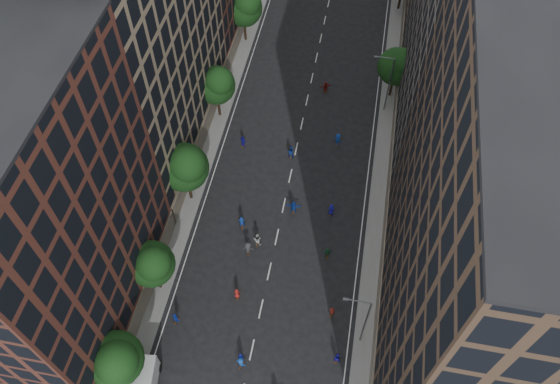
% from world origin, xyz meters
% --- Properties ---
extents(ground, '(240.00, 240.00, 0.00)m').
position_xyz_m(ground, '(0.00, 40.00, 0.00)').
color(ground, black).
rests_on(ground, ground).
extents(sidewalk_left, '(4.00, 105.00, 0.15)m').
position_xyz_m(sidewalk_left, '(-12.00, 47.50, 0.07)').
color(sidewalk_left, slate).
rests_on(sidewalk_left, ground).
extents(sidewalk_right, '(4.00, 105.00, 0.15)m').
position_xyz_m(sidewalk_right, '(12.00, 47.50, 0.07)').
color(sidewalk_right, slate).
rests_on(sidewalk_right, ground).
extents(bldg_left_a, '(14.00, 22.00, 30.00)m').
position_xyz_m(bldg_left_a, '(-19.00, 11.00, 15.00)').
color(bldg_left_a, '#542A20').
rests_on(bldg_left_a, ground).
extents(bldg_left_b, '(14.00, 26.00, 34.00)m').
position_xyz_m(bldg_left_b, '(-19.00, 35.00, 17.00)').
color(bldg_left_b, '#8E795D').
rests_on(bldg_left_b, ground).
extents(bldg_right_a, '(14.00, 30.00, 36.00)m').
position_xyz_m(bldg_right_a, '(19.00, 15.00, 18.00)').
color(bldg_right_a, '#4A3628').
rests_on(bldg_right_a, ground).
extents(bldg_right_b, '(14.00, 28.00, 33.00)m').
position_xyz_m(bldg_right_b, '(19.00, 44.00, 16.50)').
color(bldg_right_b, '#625950').
rests_on(bldg_right_b, ground).
extents(tree_left_0, '(5.20, 5.20, 8.83)m').
position_xyz_m(tree_left_0, '(-11.01, 3.85, 5.96)').
color(tree_left_0, black).
rests_on(tree_left_0, ground).
extents(tree_left_1, '(4.80, 4.80, 8.21)m').
position_xyz_m(tree_left_1, '(-11.02, 13.86, 5.55)').
color(tree_left_1, black).
rests_on(tree_left_1, ground).
extents(tree_left_2, '(5.60, 5.60, 9.45)m').
position_xyz_m(tree_left_2, '(-10.99, 25.83, 6.36)').
color(tree_left_2, black).
rests_on(tree_left_2, ground).
extents(tree_left_3, '(5.00, 5.00, 8.58)m').
position_xyz_m(tree_left_3, '(-11.02, 39.85, 5.82)').
color(tree_left_3, black).
rests_on(tree_left_3, ground).
extents(tree_left_4, '(5.40, 5.40, 9.08)m').
position_xyz_m(tree_left_4, '(-11.00, 55.84, 6.10)').
color(tree_left_4, black).
rests_on(tree_left_4, ground).
extents(tree_right_a, '(5.00, 5.00, 8.39)m').
position_xyz_m(tree_right_a, '(11.38, 47.85, 5.63)').
color(tree_right_a, black).
rests_on(tree_right_a, ground).
extents(streetlamp_near, '(2.64, 0.22, 9.06)m').
position_xyz_m(streetlamp_near, '(10.37, 12.00, 5.17)').
color(streetlamp_near, '#595B60').
rests_on(streetlamp_near, ground).
extents(streetlamp_far, '(2.64, 0.22, 9.06)m').
position_xyz_m(streetlamp_far, '(10.37, 45.00, 5.17)').
color(streetlamp_far, '#595B60').
rests_on(streetlamp_far, ground).
extents(skater_1, '(0.64, 0.51, 1.53)m').
position_xyz_m(skater_1, '(-0.83, 7.82, 0.77)').
color(skater_1, '#121B98').
rests_on(skater_1, ground).
extents(skater_2, '(0.79, 0.64, 1.54)m').
position_xyz_m(skater_2, '(8.50, 9.52, 0.77)').
color(skater_2, '#14118D').
rests_on(skater_2, ground).
extents(skater_3, '(1.18, 0.91, 1.61)m').
position_xyz_m(skater_3, '(-0.68, 7.26, 0.81)').
color(skater_3, '#164AB4').
rests_on(skater_3, ground).
extents(skater_4, '(1.09, 0.80, 1.72)m').
position_xyz_m(skater_4, '(-8.32, 10.51, 0.86)').
color(skater_4, '#1639B7').
rests_on(skater_4, ground).
extents(skater_6, '(0.81, 0.61, 1.49)m').
position_xyz_m(skater_6, '(-2.76, 14.42, 0.75)').
color(skater_6, '#AC231C').
rests_on(skater_6, ground).
extents(skater_7, '(0.63, 0.46, 1.60)m').
position_xyz_m(skater_7, '(7.41, 14.25, 0.80)').
color(skater_7, maroon).
rests_on(skater_7, ground).
extents(skater_8, '(0.99, 0.79, 1.94)m').
position_xyz_m(skater_8, '(-1.98, 21.19, 0.97)').
color(skater_8, '#ADADA9').
rests_on(skater_8, ground).
extents(skater_9, '(1.24, 0.76, 1.85)m').
position_xyz_m(skater_9, '(-2.76, 19.90, 0.92)').
color(skater_9, '#3A393D').
rests_on(skater_9, ground).
extents(skater_10, '(0.95, 0.41, 1.62)m').
position_xyz_m(skater_10, '(6.01, 21.08, 0.81)').
color(skater_10, '#1C5E34').
rests_on(skater_10, ground).
extents(skater_11, '(1.75, 0.62, 1.86)m').
position_xyz_m(skater_11, '(1.29, 26.31, 0.93)').
color(skater_11, '#143CA9').
rests_on(skater_11, ground).
extents(skater_12, '(0.89, 0.66, 1.65)m').
position_xyz_m(skater_12, '(5.70, 26.85, 0.82)').
color(skater_12, '#1915B2').
rests_on(skater_12, ground).
extents(skater_13, '(0.80, 0.63, 1.93)m').
position_xyz_m(skater_13, '(-4.24, 23.12, 0.97)').
color(skater_13, '#1338A1').
rests_on(skater_13, ground).
extents(skater_14, '(0.90, 0.72, 1.81)m').
position_xyz_m(skater_14, '(-0.51, 34.58, 0.90)').
color(skater_14, '#123398').
rests_on(skater_14, ground).
extents(skater_15, '(1.36, 1.08, 1.83)m').
position_xyz_m(skater_15, '(5.11, 37.70, 0.92)').
color(skater_15, '#143EA6').
rests_on(skater_15, ground).
extents(skater_16, '(1.10, 0.78, 1.74)m').
position_xyz_m(skater_16, '(-6.84, 35.19, 0.87)').
color(skater_16, '#1816B7').
rests_on(skater_16, ground).
extents(skater_17, '(1.59, 1.05, 1.64)m').
position_xyz_m(skater_17, '(2.25, 47.13, 0.82)').
color(skater_17, maroon).
rests_on(skater_17, ground).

